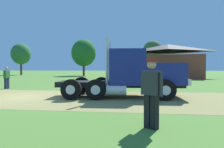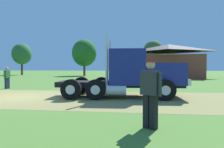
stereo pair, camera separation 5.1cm
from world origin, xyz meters
TOP-DOWN VIEW (x-y plane):
  - ground_plane at (0.00, 0.00)m, footprint 200.00×200.00m
  - dirt_track at (0.00, 0.00)m, footprint 120.00×6.34m
  - truck_foreground_white at (6.10, 0.79)m, footprint 7.01×3.03m
  - visitor_standing_near at (6.63, -4.91)m, footprint 0.55×0.48m
  - visitor_far_side at (-3.63, 3.95)m, footprint 0.33×0.58m
  - shed_building at (11.30, 23.04)m, footprint 11.70×9.50m
  - tree_left at (-19.40, 31.75)m, footprint 4.24×4.24m
  - tree_mid at (-4.35, 29.29)m, footprint 4.95×4.95m
  - tree_right at (9.76, 34.05)m, footprint 4.27×4.27m

SIDE VIEW (x-z plane):
  - ground_plane at x=0.00m, z-range 0.00..0.00m
  - dirt_track at x=0.00m, z-range 0.00..0.01m
  - visitor_far_side at x=-3.63m, z-range 0.06..1.72m
  - visitor_standing_near at x=6.63m, z-range 0.10..1.93m
  - truck_foreground_white at x=6.10m, z-range -0.36..2.87m
  - shed_building at x=11.30m, z-range -0.09..5.32m
  - tree_mid at x=-4.35m, z-range 0.94..8.28m
  - tree_left at x=-19.40m, z-range 1.16..8.20m
  - tree_right at x=9.76m, z-range 1.40..8.96m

